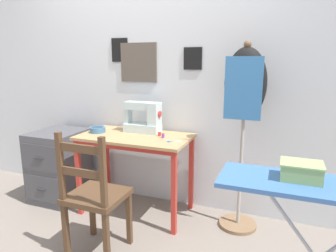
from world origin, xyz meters
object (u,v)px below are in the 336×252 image
at_px(thread_spool_near_machine, 160,134).
at_px(thread_spool_mid_table, 163,136).
at_px(storage_box, 301,171).
at_px(dress_form, 245,95).
at_px(wooden_chair, 95,197).
at_px(sewing_machine, 145,118).
at_px(fabric_bowl, 98,130).
at_px(filing_cabinet, 60,165).
at_px(ironing_board, 325,194).
at_px(scissors, 172,142).

bearing_deg(thread_spool_near_machine, thread_spool_mid_table, -43.92).
distance_m(thread_spool_near_machine, thread_spool_mid_table, 0.08).
bearing_deg(storage_box, dress_form, 115.88).
height_order(thread_spool_mid_table, dress_form, dress_form).
bearing_deg(wooden_chair, thread_spool_near_machine, 74.47).
height_order(sewing_machine, fabric_bowl, sewing_machine).
bearing_deg(dress_form, sewing_machine, 175.57).
distance_m(filing_cabinet, ironing_board, 2.49).
distance_m(filing_cabinet, dress_form, 1.98).
xyz_separation_m(sewing_machine, filing_cabinet, (-0.90, -0.17, -0.53)).
distance_m(scissors, ironing_board, 1.28).
bearing_deg(scissors, storage_box, -34.88).
height_order(sewing_machine, filing_cabinet, sewing_machine).
xyz_separation_m(filing_cabinet, dress_form, (1.81, 0.10, 0.79)).
xyz_separation_m(sewing_machine, thread_spool_mid_table, (0.25, -0.15, -0.11)).
bearing_deg(thread_spool_near_machine, fabric_bowl, -172.81).
relative_size(fabric_bowl, thread_spool_mid_table, 3.40).
height_order(thread_spool_near_machine, ironing_board, ironing_board).
bearing_deg(wooden_chair, fabric_bowl, 121.46).
xyz_separation_m(fabric_bowl, storage_box, (1.73, -0.73, 0.09)).
xyz_separation_m(thread_spool_near_machine, thread_spool_mid_table, (0.06, -0.05, -0.00)).
distance_m(thread_spool_near_machine, ironing_board, 1.50).
bearing_deg(thread_spool_near_machine, ironing_board, -34.04).
bearing_deg(thread_spool_mid_table, sewing_machine, 149.22).
distance_m(fabric_bowl, dress_form, 1.38).
bearing_deg(storage_box, ironing_board, -15.86).
relative_size(wooden_chair, filing_cabinet, 1.33).
bearing_deg(dress_form, thread_spool_near_machine, -178.19).
xyz_separation_m(thread_spool_mid_table, ironing_board, (1.19, -0.79, 0.00)).
distance_m(scissors, thread_spool_near_machine, 0.22).
xyz_separation_m(fabric_bowl, ironing_board, (1.84, -0.76, -0.00)).
bearing_deg(thread_spool_near_machine, scissors, -39.55).
xyz_separation_m(fabric_bowl, thread_spool_near_machine, (0.60, 0.08, -0.00)).
bearing_deg(storage_box, fabric_bowl, 157.11).
relative_size(fabric_bowl, storage_box, 0.71).
relative_size(scissors, filing_cabinet, 0.17).
relative_size(ironing_board, storage_box, 5.02).
height_order(thread_spool_mid_table, wooden_chair, wooden_chair).
relative_size(thread_spool_near_machine, thread_spool_mid_table, 1.02).
relative_size(sewing_machine, storage_box, 1.71).
distance_m(dress_form, storage_box, 0.96).
relative_size(sewing_machine, filing_cabinet, 0.50).
relative_size(fabric_bowl, ironing_board, 0.14).
relative_size(dress_form, ironing_board, 1.50).
distance_m(scissors, storage_box, 1.18).
bearing_deg(wooden_chair, thread_spool_mid_table, 69.06).
bearing_deg(filing_cabinet, scissors, -2.65).
bearing_deg(fabric_bowl, thread_spool_mid_table, 1.94).
height_order(scissors, wooden_chair, wooden_chair).
bearing_deg(ironing_board, thread_spool_near_machine, 145.96).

